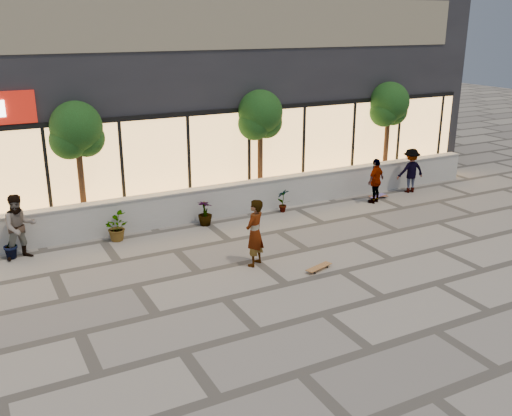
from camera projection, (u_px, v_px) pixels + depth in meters
name	position (u px, v px, depth m)	size (l,w,h in m)	color
ground	(324.00, 314.00, 12.42)	(80.00, 80.00, 0.00)	gray
planter_wall	(201.00, 204.00, 18.15)	(22.00, 0.42, 1.04)	beige
retail_building	(143.00, 71.00, 21.60)	(24.00, 9.17, 8.50)	black
shrub_b	(11.00, 244.00, 15.22)	(0.45, 0.36, 0.81)	#193711
shrub_c	(115.00, 227.00, 16.45)	(0.73, 0.63, 0.81)	#193711
shrub_d	(205.00, 213.00, 17.68)	(0.45, 0.45, 0.81)	#193711
shrub_e	(283.00, 200.00, 18.91)	(0.43, 0.29, 0.81)	#193711
tree_midwest	(77.00, 133.00, 16.43)	(1.60, 1.50, 3.92)	#4D331B
tree_mideast	(260.00, 118.00, 19.07)	(1.60, 1.50, 3.92)	#4D331B
tree_east	(389.00, 107.00, 21.48)	(1.60, 1.50, 3.92)	#4D331B
skater_center	(255.00, 233.00, 14.63)	(0.65, 0.43, 1.78)	silver
skater_left	(20.00, 227.00, 15.04)	(0.87, 0.68, 1.78)	tan
skater_right_near	(376.00, 181.00, 19.77)	(0.92, 0.38, 1.58)	silver
skater_right_far	(411.00, 170.00, 21.00)	(1.06, 0.61, 1.64)	maroon
skateboard_center	(319.00, 267.00, 14.55)	(0.84, 0.44, 0.10)	brown
skateboard_right_near	(378.00, 196.00, 20.48)	(0.73, 0.41, 0.09)	brown
skateboard_right_far	(378.00, 196.00, 20.47)	(0.80, 0.45, 0.09)	#635399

